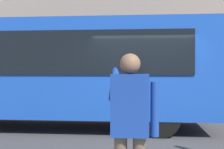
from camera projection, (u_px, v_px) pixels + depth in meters
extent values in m
plane|color=#38383A|center=(143.00, 134.00, 8.08)|extent=(60.00, 60.00, 0.00)
cube|color=maroon|center=(222.00, 40.00, 13.85)|extent=(4.40, 1.10, 0.24)
cube|color=#1947AD|center=(54.00, 69.00, 9.05)|extent=(9.00, 2.50, 2.60)
cube|color=black|center=(40.00, 53.00, 7.79)|extent=(7.60, 0.06, 1.10)
cylinder|color=black|center=(156.00, 107.00, 9.88)|extent=(1.00, 0.28, 1.00)
cylinder|color=black|center=(160.00, 117.00, 7.69)|extent=(1.00, 0.28, 1.00)
cube|color=navy|center=(130.00, 105.00, 3.32)|extent=(0.40, 0.24, 0.66)
sphere|color=brown|center=(130.00, 64.00, 3.31)|extent=(0.22, 0.22, 0.22)
cylinder|color=navy|center=(155.00, 109.00, 3.29)|extent=(0.09, 0.09, 0.58)
cylinder|color=navy|center=(115.00, 84.00, 3.49)|extent=(0.09, 0.48, 0.37)
cube|color=black|center=(123.00, 66.00, 3.62)|extent=(0.07, 0.01, 0.14)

